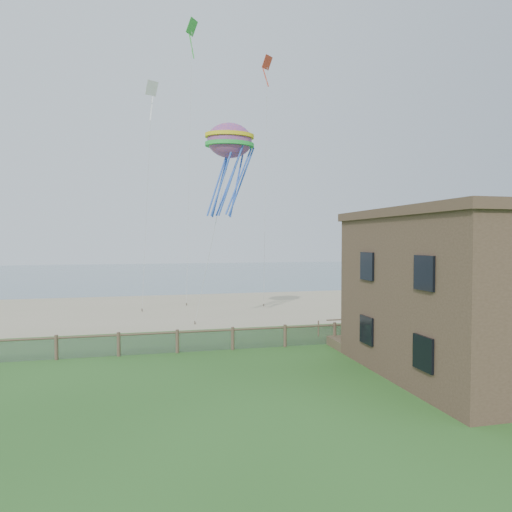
% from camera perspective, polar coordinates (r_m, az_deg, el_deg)
% --- Properties ---
extents(ground, '(160.00, 160.00, 0.00)m').
position_cam_1_polar(ground, '(19.89, 0.36, -15.60)').
color(ground, '#27511C').
rests_on(ground, ground).
extents(sand_beach, '(72.00, 20.00, 0.02)m').
position_cam_1_polar(sand_beach, '(41.11, -7.05, -6.42)').
color(sand_beach, tan).
rests_on(sand_beach, ground).
extents(ocean, '(160.00, 68.00, 0.02)m').
position_cam_1_polar(ocean, '(84.75, -10.39, -2.10)').
color(ocean, slate).
rests_on(ocean, ground).
extents(chainlink_fence, '(36.20, 0.20, 1.25)m').
position_cam_1_polar(chainlink_fence, '(25.42, -2.93, -10.42)').
color(chainlink_fence, '#4B3C2A').
rests_on(chainlink_fence, ground).
extents(motel_deck, '(15.00, 2.00, 0.50)m').
position_cam_1_polar(motel_deck, '(29.82, 23.21, -9.31)').
color(motel_deck, brown).
rests_on(motel_deck, ground).
extents(picnic_table, '(1.95, 1.65, 0.71)m').
position_cam_1_polar(picnic_table, '(25.32, 16.19, -11.00)').
color(picnic_table, brown).
rests_on(picnic_table, ground).
extents(octopus_kite, '(3.32, 2.41, 6.65)m').
position_cam_1_polar(octopus_kite, '(30.27, -3.31, 11.05)').
color(octopus_kite, orange).
extents(kite_white, '(1.73, 1.99, 2.55)m').
position_cam_1_polar(kite_white, '(36.95, -12.90, 18.73)').
color(kite_white, white).
extents(kite_red, '(1.74, 1.82, 2.14)m').
position_cam_1_polar(kite_red, '(39.47, 1.41, 22.37)').
color(kite_red, red).
extents(kite_green, '(2.13, 2.05, 2.64)m').
position_cam_1_polar(kite_green, '(41.71, -8.02, 25.66)').
color(kite_green, green).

